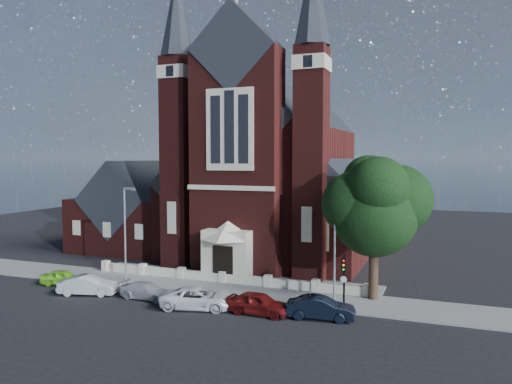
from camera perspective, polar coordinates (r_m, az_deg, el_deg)
ground at (r=50.47m, az=0.33°, el=-8.16°), size 120.00×120.00×0.00m
pavement_strip at (r=41.09m, az=-4.96°, el=-11.01°), size 60.00×5.00×0.12m
forecourt_paving at (r=44.61m, az=-2.67°, el=-9.79°), size 26.00×3.00×0.14m
forecourt_wall at (r=42.84m, az=-3.77°, el=-10.38°), size 24.00×0.40×0.90m
church at (r=56.89m, az=3.17°, el=1.53°), size 20.01×34.90×29.20m
parish_hall at (r=59.83m, az=-13.12°, el=-2.46°), size 12.00×12.20×10.24m
street_tree at (r=37.35m, az=13.48°, el=-1.75°), size 6.40×6.60×10.70m
street_lamp_left at (r=43.77m, az=-14.66°, el=-4.06°), size 1.16×0.22×8.09m
street_lamp_right at (r=36.41m, az=9.13°, el=-5.59°), size 1.16×0.22×8.09m
traffic_signal at (r=35.12m, az=10.02°, el=-9.31°), size 0.28×0.42×4.00m
car_lime_van at (r=45.06m, az=-21.14°, el=-9.10°), size 3.95×2.42×1.26m
car_silver_a at (r=41.30m, az=-18.64°, el=-10.07°), size 4.74×2.79×1.48m
car_silver_b at (r=39.02m, az=-12.38°, el=-10.98°), size 4.26×1.82×1.22m
car_white_suv at (r=36.04m, az=-6.64°, el=-11.96°), size 5.72×3.61×1.47m
car_dark_red at (r=34.56m, az=0.29°, el=-12.60°), size 4.53×1.97×1.52m
car_navy at (r=33.86m, az=7.39°, el=-13.01°), size 4.68×2.15×1.49m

